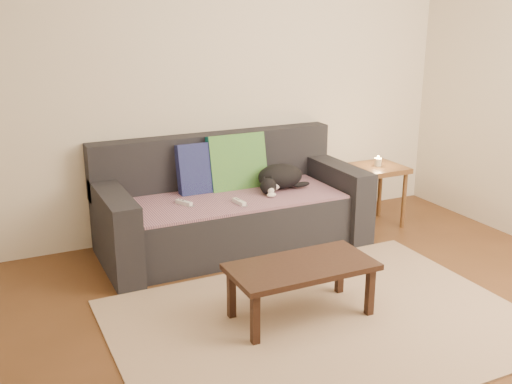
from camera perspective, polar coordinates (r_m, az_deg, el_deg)
ground at (r=3.69m, az=7.55°, el=-13.33°), size 4.50×4.50×0.00m
back_wall at (r=5.00m, az=-4.55°, el=10.63°), size 4.50×0.04×2.60m
sofa at (r=4.83m, az=-2.44°, el=-1.63°), size 2.10×0.94×0.87m
throw_blanket at (r=4.71m, az=-2.02°, el=-0.56°), size 1.66×0.74×0.02m
cushion_navy at (r=4.83m, az=-5.15°, el=2.28°), size 0.41×0.18×0.42m
cushion_green at (r=4.94m, az=-1.86°, el=2.68°), size 0.49×0.23×0.51m
cat at (r=4.89m, az=2.24°, el=1.40°), size 0.46×0.35×0.20m
wii_remote_a at (r=4.55m, az=-6.88°, el=-1.03°), size 0.10×0.15×0.03m
wii_remote_b at (r=4.53m, az=-1.61°, el=-0.96°), size 0.05×0.15×0.03m
side_table at (r=5.36m, az=11.46°, el=1.47°), size 0.43×0.43×0.54m
candle at (r=5.33m, az=11.54°, el=2.84°), size 0.06×0.06×0.09m
rug at (r=3.80m, az=6.30°, el=-12.25°), size 2.50×1.80×0.01m
coffee_table at (r=3.72m, az=4.35°, el=-7.51°), size 0.90×0.45×0.36m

